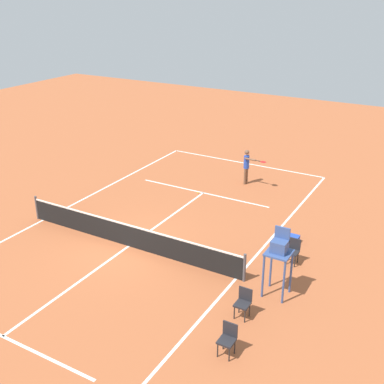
{
  "coord_description": "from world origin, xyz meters",
  "views": [
    {
      "loc": [
        -10.42,
        13.21,
        9.41
      ],
      "look_at": [
        -0.4,
        -4.32,
        0.8
      ],
      "focal_mm": 45.17,
      "sensor_mm": 36.0,
      "label": 1
    }
  ],
  "objects_px": {
    "courtside_chair_near": "(243,302)",
    "player_serving": "(247,164)",
    "courtside_chair_mid": "(293,250)",
    "equipment_bag": "(290,238)",
    "courtside_chair_far": "(228,338)",
    "tennis_ball": "(198,192)",
    "umpire_chair": "(279,252)"
  },
  "relations": [
    {
      "from": "courtside_chair_near",
      "to": "courtside_chair_mid",
      "type": "bearing_deg",
      "value": -94.36
    },
    {
      "from": "tennis_ball",
      "to": "courtside_chair_mid",
      "type": "distance_m",
      "value": 7.39
    },
    {
      "from": "tennis_ball",
      "to": "courtside_chair_near",
      "type": "height_order",
      "value": "courtside_chair_near"
    },
    {
      "from": "tennis_ball",
      "to": "umpire_chair",
      "type": "relative_size",
      "value": 0.03
    },
    {
      "from": "courtside_chair_near",
      "to": "equipment_bag",
      "type": "height_order",
      "value": "courtside_chair_near"
    },
    {
      "from": "player_serving",
      "to": "equipment_bag",
      "type": "xyz_separation_m",
      "value": [
        -3.99,
        4.78,
        -0.95
      ]
    },
    {
      "from": "courtside_chair_near",
      "to": "player_serving",
      "type": "bearing_deg",
      "value": -66.75
    },
    {
      "from": "tennis_ball",
      "to": "courtside_chair_mid",
      "type": "bearing_deg",
      "value": 147.35
    },
    {
      "from": "player_serving",
      "to": "courtside_chair_near",
      "type": "height_order",
      "value": "player_serving"
    },
    {
      "from": "umpire_chair",
      "to": "tennis_ball",
      "type": "bearing_deg",
      "value": -43.85
    },
    {
      "from": "courtside_chair_mid",
      "to": "courtside_chair_far",
      "type": "distance_m",
      "value": 5.51
    },
    {
      "from": "umpire_chair",
      "to": "courtside_chair_far",
      "type": "xyz_separation_m",
      "value": [
        0.17,
        3.35,
        -1.07
      ]
    },
    {
      "from": "courtside_chair_mid",
      "to": "equipment_bag",
      "type": "xyz_separation_m",
      "value": [
        0.63,
        -1.53,
        -0.38
      ]
    },
    {
      "from": "umpire_chair",
      "to": "courtside_chair_mid",
      "type": "height_order",
      "value": "umpire_chair"
    },
    {
      "from": "tennis_ball",
      "to": "courtside_chair_far",
      "type": "relative_size",
      "value": 0.07
    },
    {
      "from": "tennis_ball",
      "to": "courtside_chair_near",
      "type": "bearing_deg",
      "value": 127.34
    },
    {
      "from": "courtside_chair_near",
      "to": "courtside_chair_mid",
      "type": "height_order",
      "value": "same"
    },
    {
      "from": "tennis_ball",
      "to": "equipment_bag",
      "type": "height_order",
      "value": "equipment_bag"
    },
    {
      "from": "tennis_ball",
      "to": "equipment_bag",
      "type": "distance_m",
      "value": 6.1
    },
    {
      "from": "tennis_ball",
      "to": "courtside_chair_far",
      "type": "distance_m",
      "value": 11.36
    },
    {
      "from": "courtside_chair_mid",
      "to": "tennis_ball",
      "type": "bearing_deg",
      "value": -32.65
    },
    {
      "from": "player_serving",
      "to": "courtside_chair_mid",
      "type": "distance_m",
      "value": 7.84
    },
    {
      "from": "courtside_chair_near",
      "to": "courtside_chair_mid",
      "type": "relative_size",
      "value": 1.0
    },
    {
      "from": "courtside_chair_near",
      "to": "courtside_chair_far",
      "type": "relative_size",
      "value": 1.0
    },
    {
      "from": "courtside_chair_mid",
      "to": "equipment_bag",
      "type": "height_order",
      "value": "courtside_chair_mid"
    },
    {
      "from": "umpire_chair",
      "to": "equipment_bag",
      "type": "relative_size",
      "value": 3.17
    },
    {
      "from": "courtside_chair_near",
      "to": "equipment_bag",
      "type": "xyz_separation_m",
      "value": [
        0.34,
        -5.31,
        -0.38
      ]
    },
    {
      "from": "player_serving",
      "to": "equipment_bag",
      "type": "bearing_deg",
      "value": 43.68
    },
    {
      "from": "player_serving",
      "to": "courtside_chair_far",
      "type": "xyz_separation_m",
      "value": [
        -4.64,
        11.82,
        -0.56
      ]
    },
    {
      "from": "player_serving",
      "to": "tennis_ball",
      "type": "relative_size",
      "value": 26.85
    },
    {
      "from": "umpire_chair",
      "to": "courtside_chair_far",
      "type": "distance_m",
      "value": 3.52
    },
    {
      "from": "tennis_ball",
      "to": "umpire_chair",
      "type": "height_order",
      "value": "umpire_chair"
    }
  ]
}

